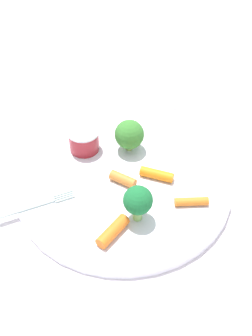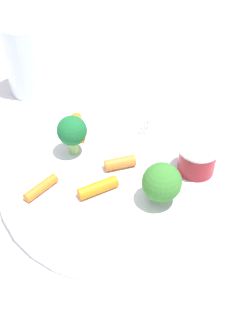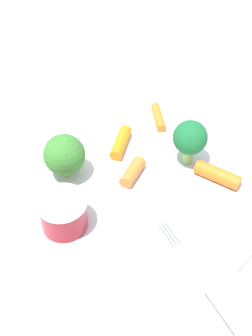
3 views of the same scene
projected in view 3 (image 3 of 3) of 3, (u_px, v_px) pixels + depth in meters
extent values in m
plane|color=white|center=(126.00, 184.00, 0.47)|extent=(2.40, 2.40, 0.00)
cylinder|color=white|center=(126.00, 180.00, 0.46)|extent=(0.30, 0.30, 0.01)
cylinder|color=maroon|center=(64.00, 214.00, 0.40)|extent=(0.04, 0.04, 0.03)
cylinder|color=silver|center=(62.00, 203.00, 0.39)|extent=(0.05, 0.05, 0.00)
cylinder|color=#8EB858|center=(66.00, 171.00, 0.46)|extent=(0.01, 0.01, 0.01)
sphere|color=#387B2E|center=(64.00, 156.00, 0.44)|extent=(0.04, 0.04, 0.04)
cylinder|color=#89BF64|center=(188.00, 154.00, 0.47)|extent=(0.01, 0.01, 0.02)
sphere|color=#1A6833|center=(190.00, 138.00, 0.45)|extent=(0.04, 0.04, 0.04)
cylinder|color=orange|center=(133.00, 175.00, 0.45)|extent=(0.04, 0.03, 0.01)
cylinder|color=orange|center=(158.00, 117.00, 0.52)|extent=(0.05, 0.02, 0.01)
cylinder|color=orange|center=(218.00, 178.00, 0.45)|extent=(0.04, 0.05, 0.02)
cylinder|color=orange|center=(121.00, 143.00, 0.49)|extent=(0.05, 0.02, 0.01)
cube|color=#AEC1C0|center=(225.00, 314.00, 0.35)|extent=(0.13, 0.08, 0.00)
cube|color=#AEC1C0|center=(164.00, 237.00, 0.40)|extent=(0.03, 0.02, 0.00)
cube|color=#AEC1C0|center=(167.00, 235.00, 0.40)|extent=(0.03, 0.02, 0.00)
cube|color=#AEC1C0|center=(170.00, 234.00, 0.40)|extent=(0.03, 0.02, 0.00)
cube|color=#AEC1C0|center=(173.00, 233.00, 0.41)|extent=(0.03, 0.02, 0.00)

